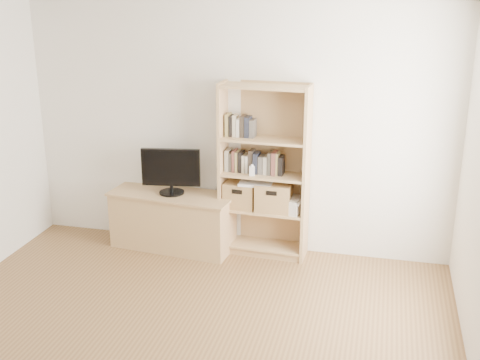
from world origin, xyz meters
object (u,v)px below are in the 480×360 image
(tv_stand, at_px, (173,221))
(laptop, at_px, (256,183))
(basket_left, at_px, (241,194))
(basket_right, at_px, (274,196))
(bookshelf, at_px, (264,172))
(television, at_px, (171,171))
(baby_monitor, at_px, (252,171))

(tv_stand, relative_size, laptop, 3.78)
(basket_left, bearing_deg, basket_right, 2.43)
(bookshelf, bearing_deg, basket_left, -178.81)
(television, bearing_deg, tv_stand, 171.28)
(basket_left, relative_size, basket_right, 0.91)
(bookshelf, relative_size, television, 2.94)
(bookshelf, bearing_deg, television, -172.90)
(baby_monitor, bearing_deg, television, 176.74)
(baby_monitor, bearing_deg, basket_left, 141.22)
(baby_monitor, bearing_deg, bookshelf, 40.38)
(tv_stand, relative_size, bookshelf, 0.71)
(bookshelf, height_order, basket_right, bookshelf)
(bookshelf, height_order, baby_monitor, bookshelf)
(basket_left, distance_m, laptop, 0.22)
(tv_stand, height_order, basket_left, basket_left)
(laptop, bearing_deg, basket_left, 170.22)
(basket_left, xyz_separation_m, laptop, (0.17, -0.02, 0.15))
(television, relative_size, baby_monitor, 6.21)
(television, bearing_deg, basket_left, -2.08)
(baby_monitor, bearing_deg, tv_stand, 176.74)
(tv_stand, xyz_separation_m, basket_left, (0.74, 0.09, 0.34))
(tv_stand, bearing_deg, basket_left, 12.55)
(television, xyz_separation_m, basket_right, (1.09, 0.07, -0.21))
(television, distance_m, baby_monitor, 0.88)
(tv_stand, relative_size, basket_left, 3.96)
(basket_right, bearing_deg, basket_left, 177.65)
(bookshelf, xyz_separation_m, television, (-0.98, -0.08, -0.05))
(basket_right, bearing_deg, baby_monitor, -158.01)
(television, relative_size, basket_right, 1.73)
(baby_monitor, xyz_separation_m, basket_left, (-0.14, 0.10, -0.30))
(television, distance_m, basket_right, 1.11)
(television, relative_size, basket_left, 1.90)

